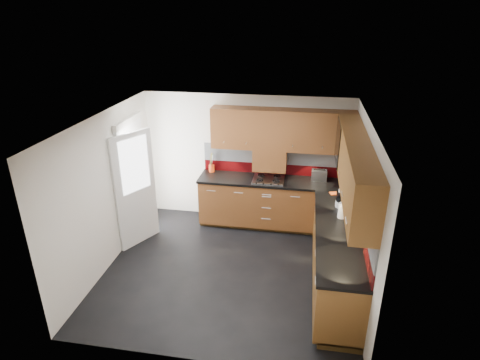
% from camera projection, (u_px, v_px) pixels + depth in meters
% --- Properties ---
extents(room, '(4.00, 3.80, 2.64)m').
position_uv_depth(room, '(228.00, 182.00, 5.72)').
color(room, black).
extents(base_cabinets, '(2.70, 3.20, 0.95)m').
position_uv_depth(base_cabinets, '(300.00, 228.00, 6.63)').
color(base_cabinets, '#5D3414').
rests_on(base_cabinets, room).
extents(countertop, '(2.72, 3.22, 0.04)m').
position_uv_depth(countertop, '(301.00, 202.00, 6.43)').
color(countertop, black).
rests_on(countertop, base_cabinets).
extents(backsplash, '(2.70, 3.20, 0.54)m').
position_uv_depth(backsplash, '(316.00, 181.00, 6.48)').
color(backsplash, '#6A090D').
rests_on(backsplash, countertop).
extents(upper_cabinets, '(2.50, 3.20, 0.72)m').
position_uv_depth(upper_cabinets, '(316.00, 147.00, 6.11)').
color(upper_cabinets, '#5D3414').
rests_on(upper_cabinets, room).
extents(extractor_hood, '(0.60, 0.33, 0.40)m').
position_uv_depth(extractor_hood, '(270.00, 159.00, 7.22)').
color(extractor_hood, '#5D3414').
rests_on(extractor_hood, room).
extents(glass_cabinet, '(0.32, 0.80, 0.66)m').
position_uv_depth(glass_cabinet, '(347.00, 141.00, 6.28)').
color(glass_cabinet, black).
rests_on(glass_cabinet, room).
extents(back_door, '(0.42, 1.19, 2.04)m').
position_uv_depth(back_door, '(135.00, 183.00, 6.86)').
color(back_door, white).
rests_on(back_door, room).
extents(gas_hob, '(0.56, 0.49, 0.04)m').
position_uv_depth(gas_hob, '(268.00, 179.00, 7.20)').
color(gas_hob, silver).
rests_on(gas_hob, countertop).
extents(utensil_pot, '(0.11, 0.11, 0.38)m').
position_uv_depth(utensil_pot, '(212.00, 167.00, 7.54)').
color(utensil_pot, '#E74615').
rests_on(utensil_pot, countertop).
extents(toaster, '(0.27, 0.17, 0.20)m').
position_uv_depth(toaster, '(319.00, 175.00, 7.17)').
color(toaster, silver).
rests_on(toaster, countertop).
extents(food_processor, '(0.18, 0.18, 0.30)m').
position_uv_depth(food_processor, '(342.00, 199.00, 6.19)').
color(food_processor, white).
rests_on(food_processor, countertop).
extents(paper_towel, '(0.15, 0.15, 0.24)m').
position_uv_depth(paper_towel, '(342.00, 211.00, 5.88)').
color(paper_towel, white).
rests_on(paper_towel, countertop).
extents(orange_cloth, '(0.16, 0.15, 0.01)m').
position_uv_depth(orange_cloth, '(334.00, 193.00, 6.68)').
color(orange_cloth, '#F35A1B').
rests_on(orange_cloth, countertop).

